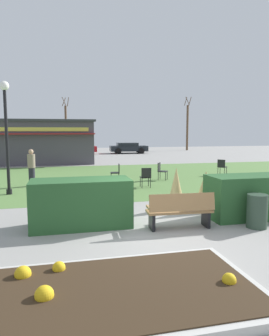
{
  "coord_description": "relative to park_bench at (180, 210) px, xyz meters",
  "views": [
    {
      "loc": [
        -2.15,
        -7.23,
        2.5
      ],
      "look_at": [
        0.31,
        3.27,
        1.23
      ],
      "focal_mm": 33.38,
      "sensor_mm": 36.0,
      "label": 1
    }
  ],
  "objects": [
    {
      "name": "ground_plane",
      "position": [
        -0.78,
        -0.1,
        -0.48
      ],
      "size": [
        80.0,
        80.0,
        0.0
      ],
      "primitive_type": "plane",
      "color": "#999691"
    },
    {
      "name": "lawn_patch",
      "position": [
        -0.78,
        9.23,
        -0.48
      ],
      "size": [
        36.0,
        12.0,
        0.01
      ],
      "primitive_type": "cube",
      "color": "#5B8442",
      "rests_on": "ground_plane"
    },
    {
      "name": "flower_bed",
      "position": [
        -2.23,
        -2.96,
        -0.39
      ],
      "size": [
        4.47,
        2.49,
        0.33
      ],
      "color": "beige",
      "rests_on": "ground_plane"
    },
    {
      "name": "park_bench",
      "position": [
        0.0,
        0.0,
        0.0
      ],
      "size": [
        1.73,
        0.61,
        0.95
      ],
      "color": "#9E7547",
      "rests_on": "ground_plane"
    },
    {
      "name": "hedge_left",
      "position": [
        -2.46,
        0.78,
        0.15
      ],
      "size": [
        2.58,
        1.1,
        1.25
      ],
      "primitive_type": "cube",
      "color": "#28562B",
      "rests_on": "ground_plane"
    },
    {
      "name": "hedge_right",
      "position": [
        2.32,
        0.54,
        0.14
      ],
      "size": [
        2.37,
        1.1,
        1.24
      ],
      "primitive_type": "cube",
      "color": "#28562B",
      "rests_on": "ground_plane"
    },
    {
      "name": "ornamental_grass_behind_left",
      "position": [
        1.35,
        1.5,
        0.03
      ],
      "size": [
        0.6,
        0.6,
        1.03
      ],
      "primitive_type": "cone",
      "color": "tan",
      "rests_on": "ground_plane"
    },
    {
      "name": "ornamental_grass_behind_right",
      "position": [
        1.46,
        1.55,
        0.15
      ],
      "size": [
        0.79,
        0.79,
        1.27
      ],
      "primitive_type": "cone",
      "color": "tan",
      "rests_on": "ground_plane"
    },
    {
      "name": "ornamental_grass_behind_center",
      "position": [
        0.61,
        1.92,
        0.2
      ],
      "size": [
        0.6,
        0.6,
        1.35
      ],
      "primitive_type": "cone",
      "color": "tan",
      "rests_on": "ground_plane"
    },
    {
      "name": "lamppost_mid",
      "position": [
        -5.0,
        5.71,
        2.28
      ],
      "size": [
        0.36,
        0.36,
        4.41
      ],
      "color": "black",
      "rests_on": "ground_plane"
    },
    {
      "name": "trash_bin",
      "position": [
        1.97,
        -0.37,
        -0.04
      ],
      "size": [
        0.52,
        0.52,
        0.88
      ],
      "primitive_type": "cylinder",
      "color": "#2D4233",
      "rests_on": "ground_plane"
    },
    {
      "name": "food_kiosk",
      "position": [
        -4.56,
        18.41,
        1.21
      ],
      "size": [
        8.36,
        5.21,
        3.37
      ],
      "color": "#47424C",
      "rests_on": "ground_plane"
    },
    {
      "name": "cafe_chair_west",
      "position": [
        -0.28,
        7.81,
        0.05
      ],
      "size": [
        0.5,
        0.5,
        0.89
      ],
      "color": "black",
      "rests_on": "ground_plane"
    },
    {
      "name": "cafe_chair_east",
      "position": [
        6.01,
        8.83,
        0.05
      ],
      "size": [
        0.62,
        0.62,
        0.89
      ],
      "color": "black",
      "rests_on": "ground_plane"
    },
    {
      "name": "cafe_chair_center",
      "position": [
        0.7,
        5.92,
        0.05
      ],
      "size": [
        0.46,
        0.46,
        0.89
      ],
      "color": "black",
      "rests_on": "ground_plane"
    },
    {
      "name": "cafe_chair_north",
      "position": [
        2.04,
        7.84,
        0.05
      ],
      "size": [
        0.61,
        0.61,
        0.89
      ],
      "color": "black",
      "rests_on": "ground_plane"
    },
    {
      "name": "person_standing",
      "position": [
        -4.27,
        7.41,
        0.38
      ],
      "size": [
        0.34,
        0.34,
        1.69
      ],
      "rotation": [
        0.0,
        0.0,
        1.02
      ],
      "color": "#23232D",
      "rests_on": "ground_plane"
    },
    {
      "name": "parked_car_west_slot",
      "position": [
        -6.38,
        27.31,
        0.16
      ],
      "size": [
        4.31,
        2.28,
        1.2
      ],
      "color": "navy",
      "rests_on": "ground_plane"
    },
    {
      "name": "parked_car_center_slot",
      "position": [
        -1.3,
        27.31,
        0.16
      ],
      "size": [
        4.22,
        2.1,
        1.2
      ],
      "color": "maroon",
      "rests_on": "ground_plane"
    },
    {
      "name": "parked_car_east_slot",
      "position": [
        4.48,
        27.31,
        0.16
      ],
      "size": [
        4.27,
        2.2,
        1.2
      ],
      "color": "black",
      "rests_on": "ground_plane"
    },
    {
      "name": "tree_right_bg",
      "position": [
        -2.29,
        33.78,
        2.54
      ],
      "size": [
        0.91,
        0.96,
        6.77
      ],
      "color": "brown",
      "rests_on": "ground_plane"
    },
    {
      "name": "tree_center_bg",
      "position": [
        13.21,
        31.18,
        2.61
      ],
      "size": [
        0.91,
        0.96,
        6.92
      ],
      "color": "brown",
      "rests_on": "ground_plane"
    }
  ]
}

